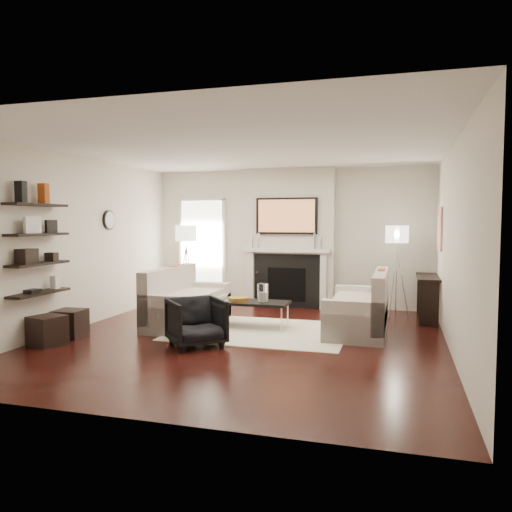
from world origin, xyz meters
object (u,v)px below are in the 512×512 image
(loveseat_left_base, at_px, (188,312))
(armchair, at_px, (196,320))
(ottoman_near, at_px, (70,323))
(loveseat_right_base, at_px, (357,318))
(lamp_left_shade, at_px, (186,233))
(coffee_table, at_px, (254,303))
(lamp_right_shade, at_px, (397,234))

(loveseat_left_base, relative_size, armchair, 2.55)
(ottoman_near, bearing_deg, loveseat_left_base, 44.56)
(loveseat_right_base, distance_m, lamp_left_shade, 3.77)
(coffee_table, distance_m, lamp_left_shade, 2.46)
(armchair, relative_size, ottoman_near, 1.77)
(loveseat_left_base, xyz_separation_m, armchair, (0.65, -1.21, 0.14))
(ottoman_near, bearing_deg, loveseat_right_base, 20.93)
(armchair, bearing_deg, loveseat_left_base, 76.82)
(loveseat_left_base, distance_m, lamp_left_shade, 2.02)
(loveseat_left_base, bearing_deg, loveseat_right_base, 5.19)
(lamp_left_shade, height_order, lamp_right_shade, same)
(lamp_left_shade, xyz_separation_m, ottoman_near, (-0.62, -2.72, -1.25))
(coffee_table, bearing_deg, armchair, -108.23)
(armchair, xyz_separation_m, lamp_left_shade, (-1.33, 2.66, 1.10))
(loveseat_right_base, xyz_separation_m, ottoman_near, (-3.97, -1.52, -0.01))
(loveseat_left_base, bearing_deg, ottoman_near, -135.44)
(coffee_table, relative_size, armchair, 1.56)
(loveseat_left_base, relative_size, lamp_right_shade, 4.50)
(armchair, xyz_separation_m, lamp_right_shade, (2.57, 3.01, 1.10))
(loveseat_left_base, bearing_deg, lamp_right_shade, 29.13)
(armchair, relative_size, lamp_right_shade, 1.77)
(coffee_table, bearing_deg, ottoman_near, -150.23)
(coffee_table, height_order, lamp_right_shade, lamp_right_shade)
(armchair, bearing_deg, ottoman_near, 140.33)
(coffee_table, height_order, armchair, armchair)
(armchair, height_order, lamp_right_shade, lamp_right_shade)
(ottoman_near, bearing_deg, lamp_left_shade, 77.16)
(coffee_table, xyz_separation_m, armchair, (-0.43, -1.30, -0.05))
(lamp_right_shade, bearing_deg, ottoman_near, -145.79)
(lamp_left_shade, relative_size, ottoman_near, 1.00)
(loveseat_left_base, distance_m, loveseat_right_base, 2.69)
(loveseat_right_base, height_order, armchair, armchair)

